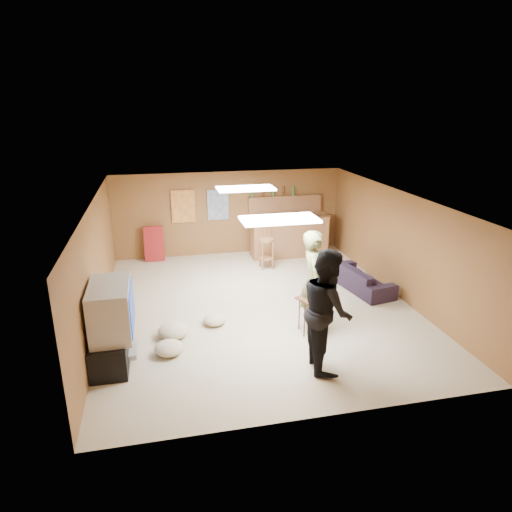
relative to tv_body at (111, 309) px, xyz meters
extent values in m
plane|color=#B9AC8D|center=(2.65, 1.50, -0.90)|extent=(7.00, 7.00, 0.00)
cube|color=silver|center=(2.65, 1.50, 1.30)|extent=(6.00, 7.00, 0.02)
cube|color=brown|center=(2.65, 5.00, 0.20)|extent=(6.00, 0.02, 2.20)
cube|color=brown|center=(2.65, -2.00, 0.20)|extent=(6.00, 0.02, 2.20)
cube|color=brown|center=(-0.35, 1.50, 0.20)|extent=(0.02, 7.00, 2.20)
cube|color=brown|center=(5.65, 1.50, 0.20)|extent=(0.02, 7.00, 2.20)
cube|color=black|center=(-0.07, 0.00, -0.65)|extent=(0.55, 1.30, 0.50)
cube|color=#B2B2B7|center=(0.15, 0.00, -0.75)|extent=(0.35, 0.50, 0.08)
cube|color=#B2B2B7|center=(0.00, 0.00, 0.00)|extent=(0.60, 1.10, 0.80)
cube|color=navy|center=(0.31, 0.00, 0.00)|extent=(0.02, 0.95, 0.65)
cube|color=brown|center=(4.15, 4.45, -0.35)|extent=(2.00, 0.60, 1.10)
cube|color=#412414|center=(4.15, 4.20, 0.20)|extent=(2.10, 0.12, 0.05)
cube|color=brown|center=(4.15, 4.90, 0.60)|extent=(2.00, 0.18, 0.05)
cube|color=brown|center=(4.15, 4.92, 0.30)|extent=(2.00, 0.14, 0.60)
cube|color=#BF3F26|center=(1.45, 4.96, 0.45)|extent=(0.60, 0.03, 0.85)
cube|color=#334C99|center=(2.35, 4.96, 0.45)|extent=(0.55, 0.03, 0.80)
cube|color=maroon|center=(0.65, 4.80, -0.45)|extent=(0.50, 0.26, 0.91)
cube|color=white|center=(2.65, 0.00, 1.27)|extent=(1.20, 0.60, 0.04)
cube|color=white|center=(2.65, 2.70, 1.27)|extent=(1.20, 0.60, 0.04)
imported|color=brown|center=(3.38, 0.33, 0.03)|extent=(0.60, 0.76, 1.86)
imported|color=black|center=(3.18, -0.83, 0.05)|extent=(0.80, 0.99, 1.90)
imported|color=black|center=(5.05, 1.91, -0.65)|extent=(0.95, 1.82, 0.50)
cube|color=#412414|center=(3.36, 0.25, -0.56)|extent=(0.64, 0.59, 0.67)
cylinder|color=#B31B0B|center=(3.26, 0.27, -0.18)|extent=(0.10, 0.10, 0.11)
cylinder|color=#B31B0B|center=(3.41, 0.15, -0.17)|extent=(0.10, 0.10, 0.12)
cylinder|color=navy|center=(3.48, 0.32, -0.17)|extent=(0.11, 0.11, 0.12)
ellipsoid|color=#C1B188|center=(0.93, 0.59, -0.78)|extent=(0.71, 0.71, 0.24)
ellipsoid|color=#C1B188|center=(1.69, 0.90, -0.81)|extent=(0.44, 0.44, 0.19)
ellipsoid|color=#C1B188|center=(0.83, 0.03, -0.79)|extent=(0.54, 0.54, 0.21)
camera|label=1|loc=(0.80, -6.67, 3.02)|focal=32.00mm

